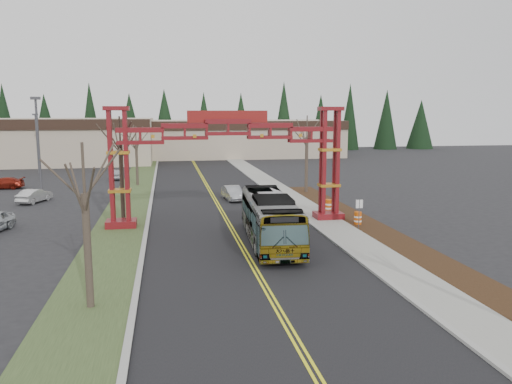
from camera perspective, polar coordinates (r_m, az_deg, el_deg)
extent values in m
plane|color=black|center=(21.54, 2.95, -13.99)|extent=(200.00, 200.00, 0.00)
cube|color=black|center=(45.32, -4.24, -1.70)|extent=(12.00, 110.00, 0.02)
cube|color=yellow|center=(45.30, -4.39, -1.69)|extent=(0.12, 100.00, 0.01)
cube|color=yellow|center=(45.33, -4.09, -1.68)|extent=(0.12, 100.00, 0.01)
cube|color=#A3A39E|center=(46.33, 3.35, -1.38)|extent=(0.30, 110.00, 0.15)
cube|color=gray|center=(46.69, 5.08, -1.32)|extent=(2.60, 110.00, 0.14)
cube|color=black|center=(33.85, 16.10, -5.64)|extent=(2.60, 50.00, 0.12)
cube|color=#354824|center=(45.21, -14.38, -1.95)|extent=(4.00, 110.00, 0.08)
cube|color=#A3A39E|center=(45.10, -12.04, -1.85)|extent=(0.30, 110.00, 0.15)
cube|color=maroon|center=(38.32, -15.13, -3.53)|extent=(2.20, 1.60, 0.60)
cube|color=maroon|center=(37.36, -16.29, 2.79)|extent=(0.28, 0.28, 8.00)
cube|color=maroon|center=(37.25, -14.60, 2.84)|extent=(0.28, 0.28, 8.00)
cube|color=maroon|center=(38.05, -16.18, 2.90)|extent=(0.28, 0.28, 8.00)
cube|color=maroon|center=(37.95, -14.53, 2.95)|extent=(0.28, 0.28, 8.00)
cube|color=#BF7F21|center=(37.87, -15.29, 0.16)|extent=(1.60, 1.10, 0.22)
cube|color=#BF7F21|center=(37.56, -15.46, 4.39)|extent=(1.60, 1.10, 0.22)
cube|color=maroon|center=(37.46, -15.67, 9.19)|extent=(1.80, 1.20, 0.30)
cube|color=maroon|center=(40.18, 8.25, -2.74)|extent=(2.20, 1.60, 0.60)
cube|color=maroon|center=(39.04, 7.79, 3.32)|extent=(0.28, 0.28, 8.00)
cube|color=maroon|center=(39.39, 9.32, 3.33)|extent=(0.28, 0.28, 8.00)
cube|color=maroon|center=(39.70, 7.48, 3.42)|extent=(0.28, 0.28, 8.00)
cube|color=maroon|center=(40.05, 8.98, 3.43)|extent=(0.28, 0.28, 8.00)
cube|color=#BF7F21|center=(39.75, 8.34, 0.79)|extent=(1.60, 1.10, 0.22)
cube|color=#BF7F21|center=(39.45, 8.43, 4.82)|extent=(1.60, 1.10, 0.22)
cube|color=maroon|center=(39.36, 8.53, 9.40)|extent=(1.80, 1.20, 0.30)
cube|color=maroon|center=(37.59, -3.25, 7.60)|extent=(16.00, 0.90, 1.00)
cube|color=maroon|center=(37.62, -3.24, 6.23)|extent=(16.00, 0.90, 0.60)
cube|color=maroon|center=(37.58, -3.26, 8.59)|extent=(6.00, 0.25, 0.90)
cube|color=#BAA88E|center=(94.89, -25.85, 5.29)|extent=(46.00, 22.00, 7.50)
cube|color=#BAA88E|center=(100.48, -1.86, 6.20)|extent=(38.00, 20.00, 7.00)
cube|color=black|center=(90.40, -0.93, 7.60)|extent=(38.00, 0.40, 1.60)
cone|color=black|center=(116.23, -27.14, 7.08)|extent=(5.60, 5.60, 13.00)
cylinder|color=#382D26|center=(116.46, -26.93, 4.28)|extent=(0.80, 0.80, 1.60)
cone|color=black|center=(114.07, -23.02, 7.33)|extent=(5.60, 5.60, 13.00)
cylinder|color=#382D26|center=(114.31, -22.84, 4.48)|extent=(0.80, 0.80, 1.60)
cone|color=black|center=(112.52, -18.76, 7.56)|extent=(5.60, 5.60, 13.00)
cylinder|color=#382D26|center=(112.76, -18.61, 4.66)|extent=(0.80, 0.80, 1.60)
cone|color=black|center=(111.60, -14.40, 7.74)|extent=(5.60, 5.60, 13.00)
cylinder|color=#382D26|center=(111.84, -14.29, 4.82)|extent=(0.80, 0.80, 1.60)
cone|color=black|center=(111.31, -10.00, 7.88)|extent=(5.60, 5.60, 13.00)
cylinder|color=#382D26|center=(111.56, -9.92, 4.96)|extent=(0.80, 0.80, 1.60)
cone|color=black|center=(111.68, -5.59, 7.98)|extent=(5.60, 5.60, 13.00)
cylinder|color=#382D26|center=(111.92, -5.55, 5.06)|extent=(0.80, 0.80, 1.60)
cone|color=black|center=(112.69, -1.24, 8.03)|extent=(5.60, 5.60, 13.00)
cylinder|color=#382D26|center=(112.93, -1.23, 5.14)|extent=(0.80, 0.80, 1.60)
cone|color=black|center=(114.32, 3.02, 8.03)|extent=(5.60, 5.60, 13.00)
cylinder|color=#382D26|center=(114.56, 2.99, 5.18)|extent=(0.80, 0.80, 1.60)
cone|color=black|center=(116.55, 7.13, 7.99)|extent=(5.60, 5.60, 13.00)
cylinder|color=#382D26|center=(116.79, 7.07, 5.20)|extent=(0.80, 0.80, 1.60)
cone|color=black|center=(119.35, 11.06, 7.92)|extent=(5.60, 5.60, 13.00)
cylinder|color=#382D26|center=(119.58, 10.98, 5.19)|extent=(0.80, 0.80, 1.60)
cone|color=black|center=(122.67, 14.80, 7.81)|extent=(5.60, 5.60, 13.00)
cylinder|color=#382D26|center=(122.90, 14.70, 5.16)|extent=(0.80, 0.80, 1.60)
cone|color=black|center=(126.48, 18.33, 7.69)|extent=(5.60, 5.60, 13.00)
cylinder|color=#382D26|center=(126.70, 18.20, 5.11)|extent=(0.80, 0.80, 1.60)
imported|color=#B2B5BA|center=(32.51, 1.62, -3.06)|extent=(3.47, 11.75, 3.23)
imported|color=#A5A8AD|center=(48.77, -2.67, -0.12)|extent=(1.92, 4.30, 1.37)
imported|color=silver|center=(51.82, -23.99, -0.39)|extent=(2.70, 4.20, 1.31)
imported|color=maroon|center=(62.67, -26.96, 0.90)|extent=(4.47, 1.90, 1.29)
imported|color=#939599|center=(66.41, -15.69, 1.93)|extent=(1.72, 3.86, 1.23)
cylinder|color=#382D26|center=(22.68, -18.67, -6.49)|extent=(0.33, 0.33, 5.07)
cylinder|color=#382D26|center=(22.03, -19.13, 2.47)|extent=(0.12, 0.12, 2.25)
cylinder|color=#382D26|center=(39.71, -15.07, 0.87)|extent=(0.33, 0.33, 6.02)
cylinder|color=#382D26|center=(39.37, -15.31, 6.70)|extent=(0.12, 0.12, 2.27)
cylinder|color=#382D26|center=(59.87, -13.45, 3.07)|extent=(0.30, 0.30, 4.96)
cylinder|color=#382D26|center=(59.62, -13.58, 6.35)|extent=(0.11, 0.11, 2.10)
cylinder|color=#382D26|center=(53.11, 5.78, 3.07)|extent=(0.34, 0.34, 5.93)
cylinder|color=#382D26|center=(52.85, 5.85, 7.42)|extent=(0.13, 0.13, 2.35)
cylinder|color=#3F3F44|center=(52.98, -23.56, 4.41)|extent=(0.22, 0.22, 9.72)
cube|color=#3F3F44|center=(52.88, -23.91, 9.78)|extent=(0.86, 0.43, 0.27)
cylinder|color=#3F3F44|center=(76.30, -23.74, 4.99)|extent=(0.18, 0.18, 8.15)
cube|color=#3F3F44|center=(76.18, -23.93, 8.11)|extent=(0.72, 0.36, 0.23)
cylinder|color=#3F3F44|center=(36.83, 11.69, -2.60)|extent=(0.06, 0.06, 2.25)
cube|color=white|center=(36.68, 11.73, -1.35)|extent=(0.51, 0.07, 0.61)
cylinder|color=#CC510B|center=(38.42, 11.56, -3.02)|extent=(0.55, 0.55, 1.06)
cylinder|color=white|center=(38.38, 11.57, -2.78)|extent=(0.57, 0.57, 0.13)
cylinder|color=white|center=(38.45, 11.55, -3.25)|extent=(0.57, 0.57, 0.13)
cylinder|color=#CC510B|center=(43.01, 8.28, -1.61)|extent=(0.58, 0.58, 1.12)
cylinder|color=white|center=(42.98, 8.28, -1.39)|extent=(0.60, 0.60, 0.13)
cylinder|color=white|center=(43.04, 8.27, -1.83)|extent=(0.60, 0.60, 0.13)
cylinder|color=#CC510B|center=(44.54, 8.20, -1.40)|extent=(0.46, 0.46, 0.88)
cylinder|color=white|center=(44.51, 8.20, -1.23)|extent=(0.48, 0.48, 0.11)
cylinder|color=white|center=(44.56, 8.19, -1.57)|extent=(0.48, 0.48, 0.11)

